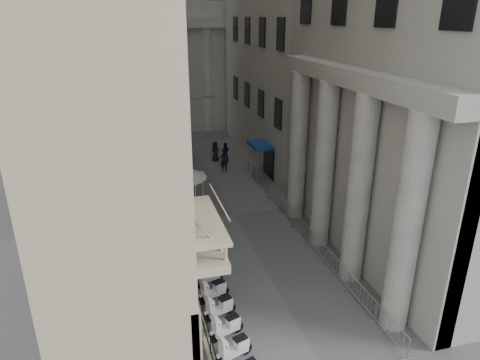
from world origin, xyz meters
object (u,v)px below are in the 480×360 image
object	(u,v)px
info_kiosk	(179,228)
security_tent	(175,170)
pedestrian_b	(225,152)
pedestrian_a	(224,160)
street_lamp	(192,141)

from	to	relation	value
info_kiosk	security_tent	bearing A→B (deg)	102.55
security_tent	pedestrian_b	xyz separation A→B (m)	(5.84, 8.64, -1.62)
security_tent	pedestrian_b	world-z (taller)	security_tent
info_kiosk	pedestrian_a	xyz separation A→B (m)	(5.67, 12.16, 0.02)
info_kiosk	pedestrian_a	bearing A→B (deg)	82.85
security_tent	street_lamp	xyz separation A→B (m)	(1.36, 0.21, 2.10)
security_tent	street_lamp	size ratio (longest dim) A/B	0.48
security_tent	pedestrian_a	distance (m)	7.86
info_kiosk	pedestrian_b	distance (m)	16.33
street_lamp	pedestrian_b	distance (m)	10.24
info_kiosk	pedestrian_b	world-z (taller)	info_kiosk
security_tent	info_kiosk	size ratio (longest dim) A/B	1.93
street_lamp	info_kiosk	size ratio (longest dim) A/B	4.04
street_lamp	pedestrian_a	bearing A→B (deg)	31.48
pedestrian_a	security_tent	bearing A→B (deg)	43.05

